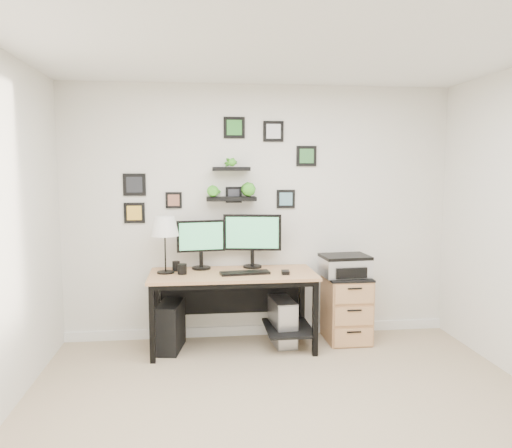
{
  "coord_description": "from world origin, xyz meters",
  "views": [
    {
      "loc": [
        -0.63,
        -3.1,
        1.76
      ],
      "look_at": [
        -0.06,
        1.83,
        1.2
      ],
      "focal_mm": 35.0,
      "sensor_mm": 36.0,
      "label": 1
    }
  ],
  "objects": [
    {
      "name": "room",
      "position": [
        0.0,
        1.98,
        0.05
      ],
      "size": [
        4.0,
        4.0,
        4.0
      ],
      "color": "tan",
      "rests_on": "ground"
    },
    {
      "name": "desk",
      "position": [
        -0.27,
        1.67,
        0.63
      ],
      "size": [
        1.6,
        0.7,
        0.75
      ],
      "color": "tan",
      "rests_on": "ground"
    },
    {
      "name": "monitor_left",
      "position": [
        -0.61,
        1.84,
        1.04
      ],
      "size": [
        0.48,
        0.21,
        0.49
      ],
      "color": "black",
      "rests_on": "desk"
    },
    {
      "name": "monitor_right",
      "position": [
        -0.09,
        1.86,
        1.07
      ],
      "size": [
        0.58,
        0.22,
        0.54
      ],
      "color": "black",
      "rests_on": "desk"
    },
    {
      "name": "keyboard",
      "position": [
        -0.2,
        1.56,
        0.76
      ],
      "size": [
        0.49,
        0.21,
        0.02
      ],
      "primitive_type": "cube",
      "rotation": [
        0.0,
        0.0,
        0.12
      ],
      "color": "black",
      "rests_on": "desk"
    },
    {
      "name": "mouse",
      "position": [
        0.19,
        1.51,
        0.77
      ],
      "size": [
        0.08,
        0.12,
        0.03
      ],
      "primitive_type": "cube",
      "rotation": [
        0.0,
        0.0,
        -0.1
      ],
      "color": "black",
      "rests_on": "desk"
    },
    {
      "name": "table_lamp",
      "position": [
        -0.95,
        1.69,
        1.19
      ],
      "size": [
        0.27,
        0.27,
        0.55
      ],
      "color": "black",
      "rests_on": "desk"
    },
    {
      "name": "mug",
      "position": [
        -0.79,
        1.62,
        0.8
      ],
      "size": [
        0.09,
        0.09,
        0.1
      ],
      "primitive_type": "cylinder",
      "color": "black",
      "rests_on": "desk"
    },
    {
      "name": "pen_cup",
      "position": [
        -0.86,
        1.78,
        0.8
      ],
      "size": [
        0.08,
        0.08,
        0.1
      ],
      "primitive_type": "cylinder",
      "color": "black",
      "rests_on": "desk"
    },
    {
      "name": "pc_tower_black",
      "position": [
        -0.92,
        1.66,
        0.23
      ],
      "size": [
        0.28,
        0.49,
        0.46
      ],
      "primitive_type": "cube",
      "rotation": [
        0.0,
        0.0,
        -0.17
      ],
      "color": "black",
      "rests_on": "ground"
    },
    {
      "name": "pc_tower_grey",
      "position": [
        0.19,
        1.7,
        0.23
      ],
      "size": [
        0.24,
        0.47,
        0.45
      ],
      "color": "gray",
      "rests_on": "ground"
    },
    {
      "name": "file_cabinet",
      "position": [
        0.86,
        1.72,
        0.34
      ],
      "size": [
        0.43,
        0.53,
        0.67
      ],
      "color": "tan",
      "rests_on": "ground"
    },
    {
      "name": "printer",
      "position": [
        0.84,
        1.73,
        0.78
      ],
      "size": [
        0.49,
        0.41,
        0.21
      ],
      "color": "silver",
      "rests_on": "file_cabinet"
    },
    {
      "name": "wall_decor",
      "position": [
        -0.31,
        1.93,
        1.66
      ],
      "size": [
        1.96,
        0.18,
        1.06
      ],
      "color": "black",
      "rests_on": "ground"
    }
  ]
}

